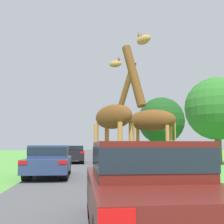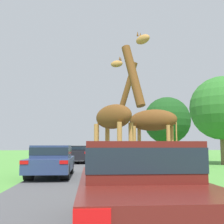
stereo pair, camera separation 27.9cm
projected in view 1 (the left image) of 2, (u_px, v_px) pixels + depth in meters
name	position (u px, v px, depth m)	size (l,w,h in m)	color
road	(92.00, 159.00, 30.45)	(7.16, 120.00, 0.00)	#4C4C4F
giraffe_near_road	(116.00, 117.00, 9.82)	(1.92, 2.39, 5.19)	#B77F3D
giraffe_companion	(149.00, 120.00, 11.51)	(2.75, 1.80, 5.33)	#B77F3D
car_lead_maroon	(145.00, 185.00, 4.61)	(1.80, 4.38, 1.52)	#561914
car_queue_right	(49.00, 160.00, 13.02)	(1.86, 4.47, 1.44)	navy
car_queue_left	(73.00, 154.00, 23.19)	(1.83, 4.27, 1.40)	black
tree_centre_back	(217.00, 109.00, 21.62)	(4.85, 4.85, 6.70)	brown
tree_right_cluster	(161.00, 121.00, 33.28)	(5.52, 5.52, 7.11)	brown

